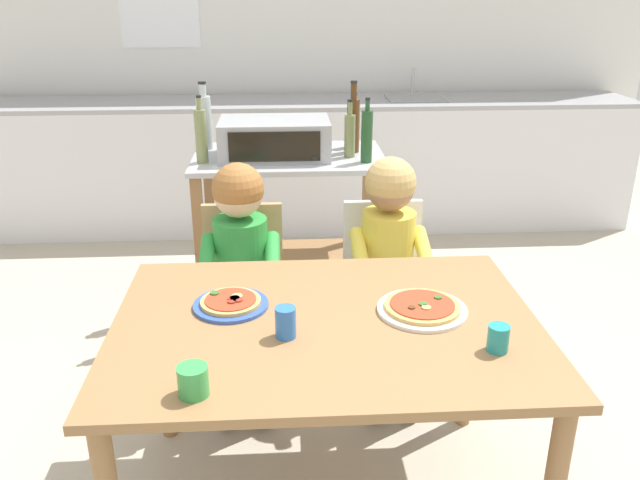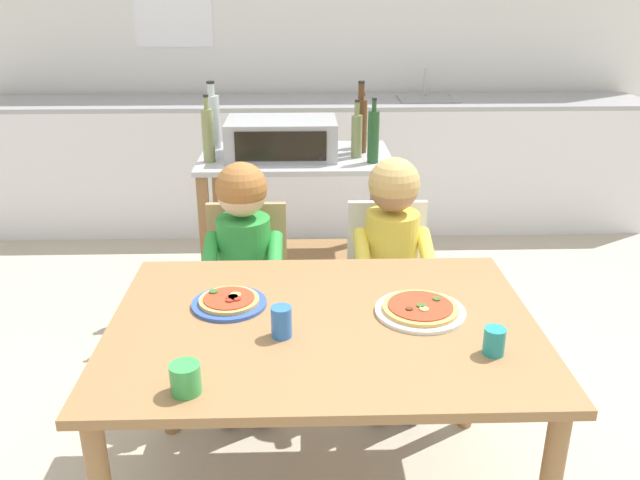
# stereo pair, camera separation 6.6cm
# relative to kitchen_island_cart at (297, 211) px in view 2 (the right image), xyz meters

# --- Properties ---
(ground_plane) EXTENTS (12.75, 12.75, 0.00)m
(ground_plane) POSITION_rel_kitchen_island_cart_xyz_m (0.09, -0.14, -0.59)
(ground_plane) COLOR #B7AD99
(back_wall_tiled) EXTENTS (5.31, 0.13, 2.70)m
(back_wall_tiled) POSITION_rel_kitchen_island_cart_xyz_m (0.08, 1.83, 0.76)
(back_wall_tiled) COLOR white
(back_wall_tiled) RESTS_ON ground
(kitchen_counter) EXTENTS (4.77, 0.60, 1.12)m
(kitchen_counter) POSITION_rel_kitchen_island_cart_xyz_m (0.09, 1.42, -0.13)
(kitchen_counter) COLOR silver
(kitchen_counter) RESTS_ON ground
(kitchen_island_cart) EXTENTS (0.96, 0.61, 0.89)m
(kitchen_island_cart) POSITION_rel_kitchen_island_cart_xyz_m (0.00, 0.00, 0.00)
(kitchen_island_cart) COLOR #B7BABF
(kitchen_island_cart) RESTS_ON ground
(toaster_oven) EXTENTS (0.54, 0.35, 0.19)m
(toaster_oven) POSITION_rel_kitchen_island_cart_xyz_m (-0.07, -0.03, 0.39)
(toaster_oven) COLOR #999BA0
(toaster_oven) RESTS_ON kitchen_island_cart
(bottle_dark_olive_oil) EXTENTS (0.08, 0.08, 0.34)m
(bottle_dark_olive_oil) POSITION_rel_kitchen_island_cart_xyz_m (-0.43, 0.16, 0.44)
(bottle_dark_olive_oil) COLOR #ADB7B2
(bottle_dark_olive_oil) RESTS_ON kitchen_island_cart
(bottle_squat_spirits) EXTENTS (0.06, 0.06, 0.28)m
(bottle_squat_spirits) POSITION_rel_kitchen_island_cart_xyz_m (0.35, 0.16, 0.40)
(bottle_squat_spirits) COLOR olive
(bottle_squat_spirits) RESTS_ON kitchen_island_cart
(bottle_slim_sauce) EXTENTS (0.06, 0.06, 0.36)m
(bottle_slim_sauce) POSITION_rel_kitchen_island_cart_xyz_m (0.33, 0.05, 0.44)
(bottle_slim_sauce) COLOR #4C2D14
(bottle_slim_sauce) RESTS_ON kitchen_island_cart
(bottle_clear_vinegar) EXTENTS (0.05, 0.05, 0.31)m
(bottle_clear_vinegar) POSITION_rel_kitchen_island_cart_xyz_m (0.37, -0.15, 0.43)
(bottle_clear_vinegar) COLOR #1E4723
(bottle_clear_vinegar) RESTS_ON kitchen_island_cart
(bottle_tall_green_wine) EXTENTS (0.06, 0.06, 0.32)m
(bottle_tall_green_wine) POSITION_rel_kitchen_island_cart_xyz_m (-0.42, -0.11, 0.43)
(bottle_tall_green_wine) COLOR olive
(bottle_tall_green_wine) RESTS_ON kitchen_island_cart
(bottle_brown_beer) EXTENTS (0.05, 0.05, 0.28)m
(bottle_brown_beer) POSITION_rel_kitchen_island_cart_xyz_m (0.30, -0.05, 0.41)
(bottle_brown_beer) COLOR olive
(bottle_brown_beer) RESTS_ON kitchen_island_cart
(dining_table) EXTENTS (1.32, 0.95, 0.72)m
(dining_table) POSITION_rel_kitchen_island_cart_xyz_m (0.09, -1.42, 0.04)
(dining_table) COLOR olive
(dining_table) RESTS_ON ground
(dining_chair_left) EXTENTS (0.36, 0.36, 0.81)m
(dining_chair_left) POSITION_rel_kitchen_island_cart_xyz_m (-0.21, -0.65, -0.11)
(dining_chair_left) COLOR tan
(dining_chair_left) RESTS_ON ground
(dining_chair_right) EXTENTS (0.36, 0.36, 0.81)m
(dining_chair_right) POSITION_rel_kitchen_island_cart_xyz_m (0.40, -0.64, -0.11)
(dining_chair_right) COLOR silver
(dining_chair_right) RESTS_ON ground
(child_in_green_shirt) EXTENTS (0.32, 0.42, 1.02)m
(child_in_green_shirt) POSITION_rel_kitchen_island_cart_xyz_m (-0.21, -0.76, 0.09)
(child_in_green_shirt) COLOR #424C6B
(child_in_green_shirt) RESTS_ON ground
(child_in_yellow_shirt) EXTENTS (0.32, 0.42, 1.03)m
(child_in_yellow_shirt) POSITION_rel_kitchen_island_cart_xyz_m (0.40, -0.76, 0.09)
(child_in_yellow_shirt) COLOR #424C6B
(child_in_yellow_shirt) RESTS_ON ground
(pizza_plate_blue_rimmed) EXTENTS (0.24, 0.24, 0.03)m
(pizza_plate_blue_rimmed) POSITION_rel_kitchen_island_cart_xyz_m (-0.21, -1.30, 0.15)
(pizza_plate_blue_rimmed) COLOR #3356B7
(pizza_plate_blue_rimmed) RESTS_ON dining_table
(pizza_plate_white) EXTENTS (0.29, 0.29, 0.03)m
(pizza_plate_white) POSITION_rel_kitchen_island_cart_xyz_m (0.40, -1.38, 0.15)
(pizza_plate_white) COLOR white
(pizza_plate_white) RESTS_ON dining_table
(drinking_cup_blue) EXTENTS (0.06, 0.06, 0.10)m
(drinking_cup_blue) POSITION_rel_kitchen_island_cart_xyz_m (-0.04, -1.51, 0.18)
(drinking_cup_blue) COLOR blue
(drinking_cup_blue) RESTS_ON dining_table
(drinking_cup_green) EXTENTS (0.08, 0.08, 0.08)m
(drinking_cup_green) POSITION_rel_kitchen_island_cart_xyz_m (-0.28, -1.78, 0.17)
(drinking_cup_green) COLOR green
(drinking_cup_green) RESTS_ON dining_table
(drinking_cup_teal) EXTENTS (0.06, 0.06, 0.08)m
(drinking_cup_teal) POSITION_rel_kitchen_island_cart_xyz_m (0.56, -1.62, 0.17)
(drinking_cup_teal) COLOR teal
(drinking_cup_teal) RESTS_ON dining_table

